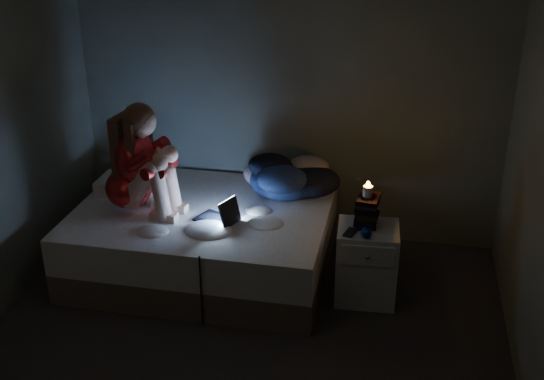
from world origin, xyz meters
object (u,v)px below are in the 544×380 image
(woman, at_px, (126,157))
(phone, at_px, (350,232))
(bed, at_px, (204,239))
(candle, at_px, (368,191))
(nightstand, at_px, (366,263))
(laptop, at_px, (216,208))

(woman, bearing_deg, phone, 3.07)
(bed, distance_m, woman, 0.91)
(candle, xyz_separation_m, phone, (-0.10, -0.14, -0.27))
(bed, height_order, nightstand, nightstand)
(laptop, distance_m, phone, 1.02)
(laptop, height_order, phone, laptop)
(laptop, height_order, nightstand, laptop)
(nightstand, height_order, candle, candle)
(woman, distance_m, laptop, 0.79)
(bed, relative_size, nightstand, 3.34)
(laptop, relative_size, candle, 3.83)
(bed, bearing_deg, phone, -12.37)
(candle, height_order, phone, candle)
(candle, bearing_deg, nightstand, -56.54)
(phone, bearing_deg, candle, 70.81)
(phone, bearing_deg, laptop, -166.42)
(woman, bearing_deg, nightstand, 6.37)
(woman, distance_m, nightstand, 1.98)
(nightstand, bearing_deg, laptop, 177.24)
(bed, xyz_separation_m, laptop, (0.16, -0.18, 0.38))
(bed, bearing_deg, woman, -167.84)
(bed, relative_size, woman, 2.23)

